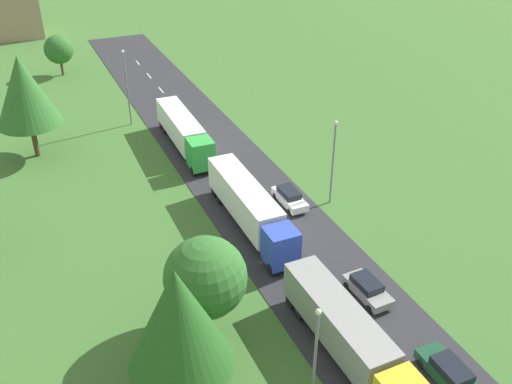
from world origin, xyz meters
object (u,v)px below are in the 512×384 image
at_px(tree_maple, 24,91).
at_px(truck_lead, 349,336).
at_px(truck_second, 250,206).
at_px(car_second, 367,289).
at_px(car_lead, 449,372).
at_px(tree_birch, 59,49).
at_px(truck_third, 184,131).
at_px(tree_elm, 205,278).
at_px(distant_building, 5,14).
at_px(tree_ash, 178,319).
at_px(car_third, 290,197).
at_px(lamppost_lead, 315,352).
at_px(lamppost_third, 127,84).
at_px(lamppost_second, 333,158).

bearing_deg(tree_maple, truck_lead, -68.48).
height_order(truck_second, car_second, truck_second).
bearing_deg(car_second, tree_maple, 120.12).
xyz_separation_m(truck_second, car_lead, (4.40, -20.80, -1.36)).
relative_size(truck_lead, tree_birch, 2.27).
height_order(truck_lead, truck_third, truck_third).
xyz_separation_m(tree_elm, distant_building, (-7.70, 85.09, -0.62)).
bearing_deg(tree_ash, truck_second, 54.14).
height_order(truck_second, car_third, truck_second).
bearing_deg(tree_birch, lamppost_lead, -85.42).
bearing_deg(truck_lead, tree_birch, 97.92).
bearing_deg(lamppost_third, truck_third, -66.23).
bearing_deg(car_third, car_second, -92.58).
xyz_separation_m(car_lead, lamppost_lead, (-8.43, 2.16, 3.29)).
bearing_deg(car_lead, lamppost_lead, 165.65).
distance_m(truck_lead, truck_third, 34.09).
xyz_separation_m(truck_lead, tree_elm, (-7.31, 6.37, 2.45)).
relative_size(car_second, lamppost_third, 0.46).
bearing_deg(tree_ash, lamppost_lead, -28.22).
xyz_separation_m(lamppost_second, tree_birch, (-18.05, 47.98, -0.78)).
relative_size(lamppost_third, tree_elm, 1.27).
height_order(truck_second, car_lead, truck_second).
height_order(truck_lead, truck_second, truck_second).
bearing_deg(lamppost_lead, lamppost_second, 56.84).
distance_m(truck_third, distant_building, 59.32).
bearing_deg(tree_maple, truck_third, -17.63).
xyz_separation_m(truck_lead, tree_birch, (-9.10, 65.38, 1.83)).
distance_m(car_lead, car_second, 8.72).
relative_size(lamppost_second, tree_elm, 1.15).
xyz_separation_m(tree_maple, tree_ash, (4.85, -37.28, -1.33)).
bearing_deg(tree_elm, lamppost_second, 34.16).
relative_size(lamppost_lead, tree_elm, 1.01).
relative_size(truck_third, car_second, 3.36).
height_order(tree_maple, tree_ash, tree_maple).
distance_m(lamppost_third, distant_building, 49.62).
relative_size(tree_maple, tree_elm, 1.53).
relative_size(truck_second, truck_third, 1.02).
xyz_separation_m(truck_lead, truck_second, (0.32, 16.67, 0.15)).
distance_m(lamppost_third, tree_maple, 12.32).
xyz_separation_m(truck_third, car_lead, (4.75, -38.21, -1.26)).
bearing_deg(tree_birch, lamppost_third, -77.10).
bearing_deg(car_second, tree_ash, -169.08).
distance_m(truck_lead, truck_second, 16.67).
xyz_separation_m(lamppost_lead, tree_ash, (-6.81, 3.65, 1.99)).
bearing_deg(lamppost_second, truck_second, -175.18).
bearing_deg(distant_building, car_lead, -78.34).
relative_size(truck_lead, car_third, 3.08).
bearing_deg(tree_elm, tree_maple, 103.88).
bearing_deg(lamppost_second, tree_elm, -145.84).
distance_m(tree_maple, distant_building, 52.62).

